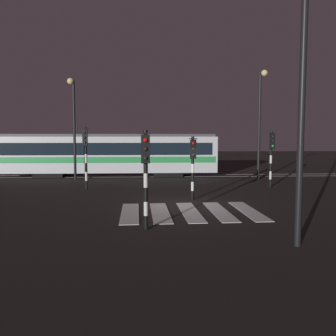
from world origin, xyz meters
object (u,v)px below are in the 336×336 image
traffic_light_corner_far_right (272,150)px  traffic_light_median_centre (193,158)px  traffic_light_kerb_mid_left (146,165)px  street_lamp_trackside_left (73,117)px  traffic_light_corner_far_left (86,149)px  tram (110,154)px  street_lamp_trackside_right (261,112)px  street_lamp_near_kerb (307,77)px

traffic_light_corner_far_right → traffic_light_median_centre: 6.61m
traffic_light_kerb_mid_left → street_lamp_trackside_left: size_ratio=0.47×
traffic_light_corner_far_left → traffic_light_median_centre: 6.76m
traffic_light_kerb_mid_left → traffic_light_corner_far_left: bearing=111.0°
traffic_light_corner_far_right → tram: tram is taller
traffic_light_kerb_mid_left → street_lamp_trackside_right: street_lamp_trackside_right is taller
street_lamp_trackside_right → tram: size_ratio=0.46×
street_lamp_trackside_right → street_lamp_trackside_left: 12.95m
traffic_light_corner_far_left → street_lamp_near_kerb: bearing=-55.6°
traffic_light_median_centre → street_lamp_trackside_right: bearing=53.6°
tram → traffic_light_kerb_mid_left: bearing=-79.8°
street_lamp_trackside_left → traffic_light_kerb_mid_left: bearing=-69.6°
traffic_light_kerb_mid_left → street_lamp_trackside_left: 14.77m
traffic_light_median_centre → tram: (-5.11, 10.73, -0.26)m
traffic_light_corner_far_left → street_lamp_near_kerb: (7.70, -11.24, 2.19)m
traffic_light_corner_far_left → street_lamp_near_kerb: size_ratio=0.50×
traffic_light_kerb_mid_left → traffic_light_corner_far_right: size_ratio=0.96×
traffic_light_median_centre → street_lamp_near_kerb: 8.26m
traffic_light_corner_far_left → street_lamp_trackside_left: size_ratio=0.52×
street_lamp_trackside_left → tram: 4.27m
traffic_light_median_centre → street_lamp_trackside_right: size_ratio=0.41×
street_lamp_trackside_left → tram: (2.18, 2.51, -2.67)m
traffic_light_corner_far_right → street_lamp_near_kerb: street_lamp_near_kerb is taller
traffic_light_kerb_mid_left → tram: bearing=100.2°
street_lamp_near_kerb → traffic_light_median_centre: bearing=104.8°
traffic_light_median_centre → street_lamp_trackside_right: 9.91m
traffic_light_corner_far_right → street_lamp_trackside_right: (0.43, 3.63, 2.50)m
traffic_light_median_centre → street_lamp_trackside_right: street_lamp_trackside_right is taller
traffic_light_median_centre → street_lamp_near_kerb: (2.01, -7.60, 2.55)m
street_lamp_trackside_left → traffic_light_median_centre: bearing=-48.4°
traffic_light_median_centre → street_lamp_near_kerb: street_lamp_near_kerb is taller
traffic_light_corner_far_left → traffic_light_corner_far_right: size_ratio=1.06×
traffic_light_corner_far_right → street_lamp_trackside_left: size_ratio=0.49×
traffic_light_corner_far_left → tram: bearing=85.3°
traffic_light_corner_far_left → street_lamp_trackside_right: street_lamp_trackside_right is taller
street_lamp_near_kerb → street_lamp_trackside_left: size_ratio=1.04×
street_lamp_trackside_left → tram: size_ratio=0.42×
street_lamp_trackside_right → tram: street_lamp_trackside_right is taller
street_lamp_trackside_right → street_lamp_trackside_left: street_lamp_trackside_right is taller
traffic_light_median_centre → street_lamp_trackside_left: size_ratio=0.44×
traffic_light_median_centre → street_lamp_trackside_left: (-7.29, 8.22, 2.42)m
street_lamp_near_kerb → street_lamp_trackside_left: bearing=120.5°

